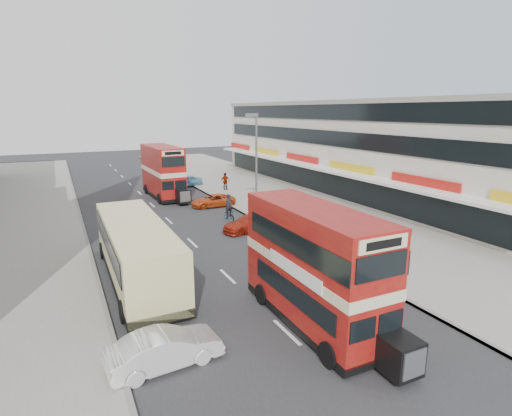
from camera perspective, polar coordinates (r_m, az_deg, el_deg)
ground at (r=14.91m, az=8.55°, el=-20.57°), size 160.00×160.00×0.00m
road_surface at (r=31.97m, az=-12.24°, el=-1.77°), size 12.00×90.00×0.01m
pavement_right at (r=36.59m, az=6.25°, el=0.53°), size 12.00×90.00×0.15m
kerb_left at (r=31.14m, az=-23.19°, el=-2.87°), size 0.20×90.00×0.16m
kerb_right at (r=33.86m, az=-2.21°, el=-0.48°), size 0.20×90.00×0.16m
commercial_row at (r=42.15m, az=14.19°, el=8.30°), size 9.90×46.20×9.30m
street_lamp at (r=31.40m, az=-0.08°, el=7.16°), size 1.00×0.20×8.12m
bus_main at (r=16.00m, az=8.27°, el=-8.18°), size 2.40×8.42×4.62m
bus_second at (r=40.39m, az=-13.05°, el=5.07°), size 2.63×8.81×4.84m
coach at (r=20.92m, az=-16.59°, el=-5.60°), size 2.81×10.59×2.80m
car_left_front at (r=14.49m, az=-12.73°, el=-18.90°), size 3.91×1.62×1.26m
car_right_a at (r=28.49m, az=-0.84°, el=-2.12°), size 4.29×2.20×1.19m
car_right_b at (r=35.91m, az=-6.11°, el=1.05°), size 3.98×1.95×1.09m
car_right_c at (r=45.72m, az=-10.00°, el=3.77°), size 3.87×1.74×1.29m
pedestrian_near at (r=29.18m, az=6.89°, el=-0.81°), size 0.83×0.70×1.90m
pedestrian_far at (r=42.75m, az=-4.40°, el=3.81°), size 1.07×0.49×1.80m
cyclist at (r=31.23m, az=-3.84°, el=-0.49°), size 0.71×1.66×2.09m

